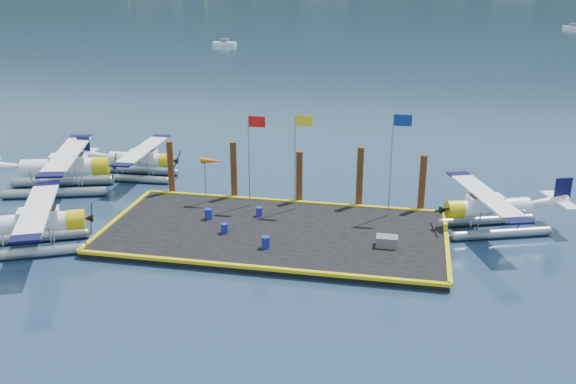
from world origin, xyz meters
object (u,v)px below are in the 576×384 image
piling_2 (299,179)px  piling_0 (171,169)px  seaplane_a (32,226)px  drum_3 (225,228)px  flagpole_red (252,147)px  piling_4 (422,185)px  seaplane_c (139,161)px  flagpole_blue (395,150)px  drum_1 (266,242)px  seaplane_b (63,169)px  crate (387,241)px  drum_5 (259,212)px  flagpole_yellow (298,148)px  drum_0 (208,214)px  seaplane_d (490,210)px  piling_3 (360,179)px  piling_1 (234,172)px  windsock (211,162)px

piling_2 → piling_0: bearing=180.0°
seaplane_a → drum_3: size_ratio=15.62×
flagpole_red → piling_4: bearing=8.4°
seaplane_c → flagpole_blue: (19.08, -5.02, 3.34)m
drum_1 → piling_2: bearing=86.7°
seaplane_b → crate: 23.86m
drum_5 → flagpole_yellow: 4.71m
flagpole_yellow → seaplane_c: bearing=159.0°
drum_0 → drum_1: bearing=-38.0°
drum_0 → drum_3: bearing=-50.2°
seaplane_d → piling_3: piling_3 is taller
seaplane_c → piling_3: piling_3 is taller
flagpole_blue → piling_0: flagpole_blue is taller
drum_3 → flagpole_yellow: flagpole_yellow is taller
seaplane_c → piling_3: bearing=76.6°
flagpole_red → piling_1: (-1.71, 1.60, -2.30)m
drum_3 → windsock: bearing=115.1°
seaplane_a → flagpole_blue: flagpole_blue is taller
flagpole_blue → drum_3: bearing=-153.5°
windsock → flagpole_red: bearing=0.0°
seaplane_b → crate: (23.10, -5.91, -0.94)m
seaplane_d → windsock: (-17.59, 0.47, 1.83)m
seaplane_d → crate: seaplane_d is taller
seaplane_c → piling_3: size_ratio=2.01×
drum_1 → flagpole_yellow: flagpole_yellow is taller
crate → piling_1: piling_1 is taller
seaplane_a → flagpole_red: size_ratio=1.53×
seaplane_d → drum_5: bearing=75.4°
crate → piling_3: (-2.16, 6.35, 1.45)m
piling_0 → piling_1: bearing=0.0°
drum_5 → flagpole_blue: size_ratio=0.09×
seaplane_a → drum_5: seaplane_a is taller
drum_0 → piling_3: (8.93, 4.39, 1.42)m
flagpole_yellow → piling_0: flagpole_yellow is taller
piling_2 → piling_3: size_ratio=0.88×
flagpole_blue → windsock: bearing=180.0°
seaplane_a → drum_3: 10.79m
piling_1 → piling_3: piling_3 is taller
seaplane_d → crate: (-5.90, -4.28, -0.70)m
drum_1 → drum_5: size_ratio=1.19×
piling_0 → seaplane_d: bearing=-5.6°
seaplane_a → piling_0: size_ratio=2.30×
drum_0 → piling_4: size_ratio=0.16×
seaplane_d → drum_0: size_ratio=13.58×
seaplane_c → crate: 21.41m
seaplane_b → flagpole_yellow: 17.42m
windsock → piling_4: 13.68m
flagpole_red → flagpole_blue: flagpole_blue is taller
seaplane_d → drum_1: (-12.52, -5.81, -0.66)m
piling_3 → flagpole_red: bearing=-166.7°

